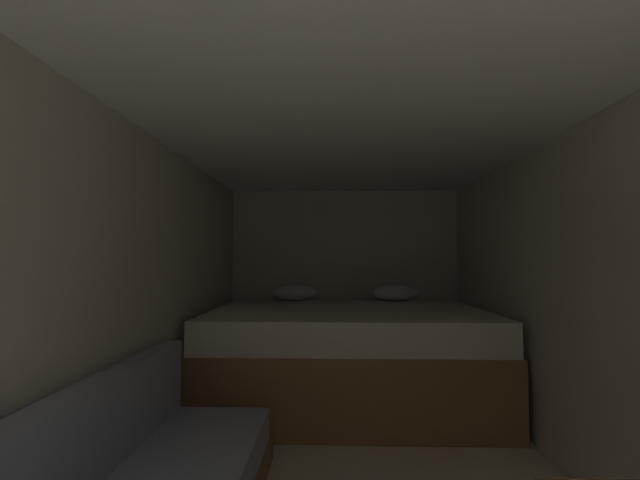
{
  "coord_description": "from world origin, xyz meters",
  "views": [
    {
      "loc": [
        -0.14,
        -0.28,
        1.31
      ],
      "look_at": [
        -0.23,
        2.72,
        1.44
      ],
      "focal_mm": 23.09,
      "sensor_mm": 36.0,
      "label": 1
    }
  ],
  "objects": [
    {
      "name": "wall_back",
      "position": [
        0.0,
        4.46,
        1.04
      ],
      "size": [
        2.67,
        0.05,
        2.09
      ],
      "primitive_type": "cube",
      "color": "beige",
      "rests_on": "ground"
    },
    {
      "name": "wall_left",
      "position": [
        -1.31,
        2.0,
        1.04
      ],
      "size": [
        0.05,
        4.87,
        2.09
      ],
      "primitive_type": "cube",
      "color": "beige",
      "rests_on": "ground"
    },
    {
      "name": "wall_right",
      "position": [
        1.31,
        2.0,
        1.04
      ],
      "size": [
        0.05,
        4.87,
        2.09
      ],
      "primitive_type": "cube",
      "color": "beige",
      "rests_on": "ground"
    },
    {
      "name": "ceiling_slab",
      "position": [
        0.0,
        2.0,
        2.11
      ],
      "size": [
        2.67,
        4.87,
        0.05
      ],
      "primitive_type": "cube",
      "color": "white",
      "rests_on": "wall_left"
    },
    {
      "name": "bed",
      "position": [
        0.0,
        3.53,
        0.43
      ],
      "size": [
        2.45,
        1.73,
        1.03
      ],
      "color": "olive",
      "rests_on": "ground"
    }
  ]
}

